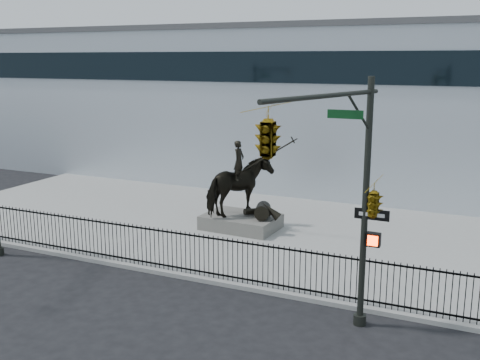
% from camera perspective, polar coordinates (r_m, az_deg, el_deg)
% --- Properties ---
extents(ground, '(120.00, 120.00, 0.00)m').
position_cam_1_polar(ground, '(19.28, -9.21, -10.64)').
color(ground, black).
rests_on(ground, ground).
extents(plaza, '(30.00, 12.00, 0.15)m').
position_cam_1_polar(plaza, '(25.01, -0.32, -4.89)').
color(plaza, gray).
rests_on(plaza, ground).
extents(building, '(44.00, 14.00, 9.00)m').
position_cam_1_polar(building, '(36.23, 8.38, 7.47)').
color(building, silver).
rests_on(building, ground).
extents(picket_fence, '(22.10, 0.10, 1.50)m').
position_cam_1_polar(picket_fence, '(19.93, -7.31, -7.02)').
color(picket_fence, black).
rests_on(picket_fence, plaza).
extents(statue_plinth, '(3.27, 2.33, 0.59)m').
position_cam_1_polar(statue_plinth, '(24.62, 0.09, -4.26)').
color(statue_plinth, '#605D57').
rests_on(statue_plinth, plaza).
extents(equestrian_statue, '(4.06, 2.61, 3.45)m').
position_cam_1_polar(equestrian_statue, '(24.20, 0.22, -0.78)').
color(equestrian_statue, black).
rests_on(equestrian_statue, statue_plinth).
extents(traffic_signal_right, '(2.17, 6.86, 7.00)m').
position_cam_1_polar(traffic_signal_right, '(13.43, 8.67, 0.95)').
color(traffic_signal_right, black).
rests_on(traffic_signal_right, ground).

